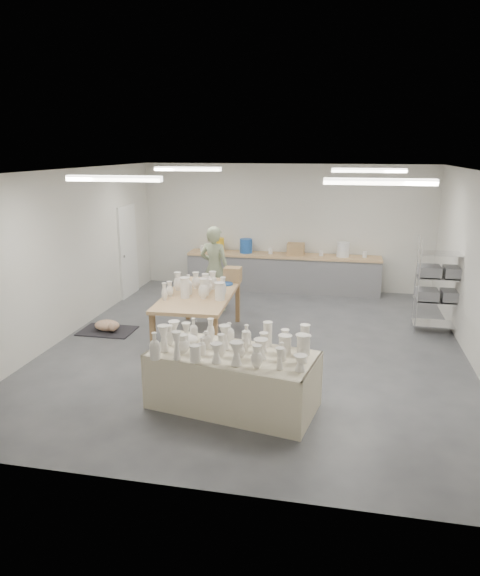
% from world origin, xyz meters
% --- Properties ---
extents(room, '(8.00, 8.02, 3.00)m').
position_xyz_m(room, '(-0.11, 0.08, 2.06)').
color(room, '#424449').
rests_on(room, ground).
extents(back_counter, '(4.60, 0.60, 1.24)m').
position_xyz_m(back_counter, '(-0.01, 3.68, 0.49)').
color(back_counter, tan).
rests_on(back_counter, ground).
extents(wire_shelf, '(0.88, 0.48, 1.80)m').
position_xyz_m(wire_shelf, '(3.20, 1.40, 0.92)').
color(wire_shelf, silver).
rests_on(wire_shelf, ground).
extents(drying_table, '(2.32, 1.42, 1.14)m').
position_xyz_m(drying_table, '(0.05, -2.21, 0.43)').
color(drying_table, olive).
rests_on(drying_table, ground).
extents(work_table, '(1.26, 2.37, 1.25)m').
position_xyz_m(work_table, '(-1.02, 0.16, 0.89)').
color(work_table, tan).
rests_on(work_table, ground).
extents(rug, '(1.00, 0.70, 0.02)m').
position_xyz_m(rug, '(-2.90, 0.16, 0.01)').
color(rug, black).
rests_on(rug, ground).
extents(cat, '(0.55, 0.44, 0.21)m').
position_xyz_m(cat, '(-2.88, 0.15, 0.12)').
color(cat, white).
rests_on(cat, rug).
extents(potter, '(0.74, 0.57, 1.80)m').
position_xyz_m(potter, '(-1.23, 1.88, 0.90)').
color(potter, gray).
rests_on(potter, ground).
extents(red_stool, '(0.43, 0.43, 0.35)m').
position_xyz_m(red_stool, '(-1.23, 2.15, 0.31)').
color(red_stool, red).
rests_on(red_stool, ground).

